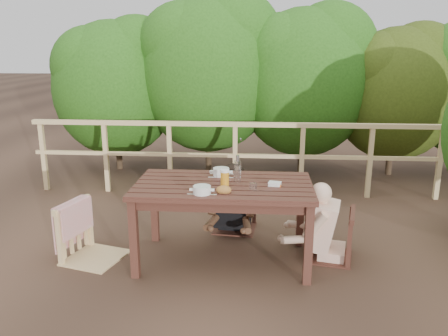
# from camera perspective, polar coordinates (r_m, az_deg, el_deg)

# --- Properties ---
(ground) EXTENTS (60.00, 60.00, 0.00)m
(ground) POSITION_cam_1_polar(r_m,az_deg,el_deg) (4.43, -0.05, -11.49)
(ground) COLOR #503627
(ground) RESTS_ON ground
(table) EXTENTS (1.63, 0.91, 0.75)m
(table) POSITION_cam_1_polar(r_m,az_deg,el_deg) (4.27, -0.05, -6.98)
(table) COLOR #3E2018
(table) RESTS_ON ground
(chair_left) EXTENTS (0.64, 0.64, 1.04)m
(chair_left) POSITION_cam_1_polar(r_m,az_deg,el_deg) (4.42, -16.42, -4.87)
(chair_left) COLOR tan
(chair_left) RESTS_ON ground
(chair_far) EXTENTS (0.50, 0.50, 0.91)m
(chair_far) POSITION_cam_1_polar(r_m,az_deg,el_deg) (4.96, 1.40, -2.83)
(chair_far) COLOR #3E2018
(chair_far) RESTS_ON ground
(chair_right) EXTENTS (0.54, 0.54, 0.92)m
(chair_right) POSITION_cam_1_polar(r_m,az_deg,el_deg) (4.42, 13.40, -5.49)
(chair_right) COLOR #3E2018
(chair_right) RESTS_ON ground
(woman) EXTENTS (0.54, 0.64, 1.20)m
(woman) POSITION_cam_1_polar(r_m,az_deg,el_deg) (4.93, 1.42, -1.17)
(woman) COLOR black
(woman) RESTS_ON ground
(diner_right) EXTENTS (0.70, 0.61, 1.22)m
(diner_right) POSITION_cam_1_polar(r_m,az_deg,el_deg) (4.37, 13.91, -3.64)
(diner_right) COLOR beige
(diner_right) RESTS_ON ground
(railing) EXTENTS (5.60, 0.10, 1.01)m
(railing) POSITION_cam_1_polar(r_m,az_deg,el_deg) (6.13, 1.41, 1.18)
(railing) COLOR tan
(railing) RESTS_ON ground
(hedge_row) EXTENTS (6.60, 1.60, 3.80)m
(hedge_row) POSITION_cam_1_polar(r_m,az_deg,el_deg) (7.15, 5.33, 14.40)
(hedge_row) COLOR #214E12
(hedge_row) RESTS_ON ground
(soup_near) EXTENTS (0.26, 0.26, 0.09)m
(soup_near) POSITION_cam_1_polar(r_m,az_deg,el_deg) (3.85, -2.81, -2.89)
(soup_near) COLOR white
(soup_near) RESTS_ON table
(soup_far) EXTENTS (0.27, 0.27, 0.09)m
(soup_far) POSITION_cam_1_polar(r_m,az_deg,el_deg) (4.38, -0.36, -0.58)
(soup_far) COLOR silver
(soup_far) RESTS_ON table
(bread_roll) EXTENTS (0.13, 0.10, 0.08)m
(bread_roll) POSITION_cam_1_polar(r_m,az_deg,el_deg) (3.87, -0.03, -2.80)
(bread_roll) COLOR olive
(bread_roll) RESTS_ON table
(beer_glass) EXTENTS (0.08, 0.08, 0.16)m
(beer_glass) POSITION_cam_1_polar(r_m,az_deg,el_deg) (4.08, 0.10, -1.28)
(beer_glass) COLOR orange
(beer_glass) RESTS_ON table
(bottle) EXTENTS (0.06, 0.06, 0.27)m
(bottle) POSITION_cam_1_polar(r_m,az_deg,el_deg) (4.16, 1.73, -0.18)
(bottle) COLOR silver
(bottle) RESTS_ON table
(tumbler) EXTENTS (0.07, 0.07, 0.08)m
(tumbler) POSITION_cam_1_polar(r_m,az_deg,el_deg) (3.96, 3.71, -2.45)
(tumbler) COLOR silver
(tumbler) RESTS_ON table
(butter_tub) EXTENTS (0.13, 0.10, 0.05)m
(butter_tub) POSITION_cam_1_polar(r_m,az_deg,el_deg) (4.10, 6.45, -2.10)
(butter_tub) COLOR white
(butter_tub) RESTS_ON table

